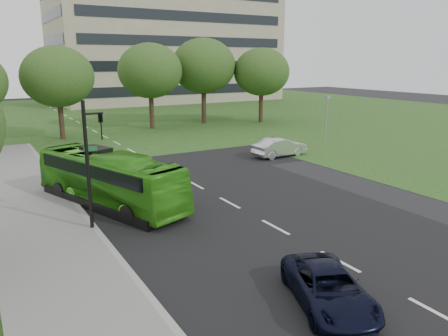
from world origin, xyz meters
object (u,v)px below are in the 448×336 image
Objects in this scene: tree_park_d at (203,66)px; tree_park_e at (262,72)px; suv at (329,288)px; sedan at (280,147)px; tree_park_b at (58,77)px; camera_pole at (327,113)px; bus at (109,179)px; tree_park_c at (150,71)px; traffic_light at (91,156)px; office_building at (165,32)px.

tree_park_d is 6.97m from tree_park_e.
suv is (-15.53, -37.75, -6.13)m from tree_park_d.
sedan is (-10.00, -16.89, -5.27)m from tree_park_e.
camera_pole is (19.83, -14.71, -3.08)m from tree_park_b.
bus is at bearing -94.37° from tree_park_b.
traffic_light is at bearing -115.82° from tree_park_c.
bus is 2.20× the size of sedan.
sedan is 18.49m from traffic_light.
office_building is 54.75m from sedan.
tree_park_b is at bearing -167.64° from tree_park_c.
tree_park_d is at bearing 10.21° from tree_park_b.
tree_park_c is 19.94m from sedan.
tree_park_b reaches higher than traffic_light.
tree_park_c is 2.13× the size of camera_pole.
tree_park_d reaches higher than traffic_light.
sedan is 0.78× the size of traffic_light.
tree_park_c is 0.93× the size of tree_park_d.
office_building is 9.29× the size of camera_pole.
office_building is at bearing 44.50° from bus.
bus is (-27.46, -57.05, -11.12)m from office_building.
tree_park_b is 1.94× the size of sedan.
tree_park_e reaches higher than camera_pole.
office_building is at bearing 91.88° from suv.
office_building reaches higher than camera_pole.
bus is at bearing -138.50° from tree_park_e.
tree_park_c is 0.93× the size of bus.
tree_park_b is at bearing 105.03° from traffic_light.
tree_park_d is 41.27m from suv.
suv is (-8.58, -36.88, -5.66)m from tree_park_c.
tree_park_d reaches higher than suv.
tree_park_e reaches higher than traffic_light.
bus is 2.29× the size of camera_pole.
tree_park_c reaches higher than suv.
tree_park_c reaches higher than camera_pole.
office_building is at bearing 86.60° from traffic_light.
tree_park_b is at bearing 65.83° from bus.
sedan is 7.25m from camera_pole.
camera_pole is at bearing -96.80° from office_building.
sedan reaches higher than suv.
camera_pole is at bearing -76.74° from sedan.
traffic_light is (-13.10, -27.08, -2.89)m from tree_park_c.
tree_park_e is at bearing 90.25° from camera_pole.
tree_park_b is (-25.79, -35.25, -6.63)m from office_building.
office_building reaches higher than tree_park_c.
tree_park_c is 7.01m from tree_park_d.
tree_park_b is 0.88× the size of bus.
tree_park_c is 38.29m from suv.
tree_park_d is 1.74× the size of traffic_light.
tree_park_d reaches higher than camera_pole.
traffic_light reaches higher than suv.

